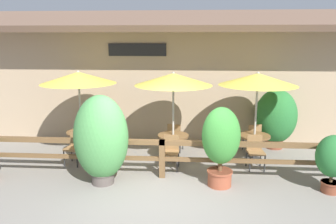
% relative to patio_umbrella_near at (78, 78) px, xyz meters
% --- Properties ---
extents(ground_plane, '(60.00, 60.00, 0.00)m').
position_rel_patio_umbrella_near_xyz_m(ground_plane, '(2.47, -2.46, -2.27)').
color(ground_plane, gray).
extents(building_facade, '(14.28, 1.49, 4.23)m').
position_rel_patio_umbrella_near_xyz_m(building_facade, '(2.47, 1.64, -0.11)').
color(building_facade, tan).
rests_on(building_facade, ground).
extents(patio_railing, '(10.40, 0.14, 0.95)m').
position_rel_patio_umbrella_near_xyz_m(patio_railing, '(2.47, -1.41, -1.58)').
color(patio_railing, brown).
rests_on(patio_railing, ground).
extents(patio_umbrella_near, '(2.11, 2.11, 2.48)m').
position_rel_patio_umbrella_near_xyz_m(patio_umbrella_near, '(0.00, 0.00, 0.00)').
color(patio_umbrella_near, '#B7B2A8').
rests_on(patio_umbrella_near, ground).
extents(dining_table_near, '(0.87, 0.87, 0.72)m').
position_rel_patio_umbrella_near_xyz_m(dining_table_near, '(0.00, 0.00, -1.70)').
color(dining_table_near, brown).
rests_on(dining_table_near, ground).
extents(chair_near_streetside, '(0.49, 0.49, 0.88)m').
position_rel_patio_umbrella_near_xyz_m(chair_near_streetside, '(0.03, -0.67, -1.77)').
color(chair_near_streetside, olive).
rests_on(chair_near_streetside, ground).
extents(chair_near_wallside, '(0.49, 0.49, 0.88)m').
position_rel_patio_umbrella_near_xyz_m(chair_near_wallside, '(0.05, 0.67, -1.77)').
color(chair_near_wallside, olive).
rests_on(chair_near_wallside, ground).
extents(patio_umbrella_middle, '(2.11, 2.11, 2.48)m').
position_rel_patio_umbrella_near_xyz_m(patio_umbrella_middle, '(2.67, -0.16, 0.00)').
color(patio_umbrella_middle, '#B7B2A8').
rests_on(patio_umbrella_middle, ground).
extents(dining_table_middle, '(0.87, 0.87, 0.72)m').
position_rel_patio_umbrella_near_xyz_m(dining_table_middle, '(2.67, -0.16, -1.70)').
color(dining_table_middle, brown).
rests_on(dining_table_middle, ground).
extents(chair_middle_streetside, '(0.44, 0.44, 0.88)m').
position_rel_patio_umbrella_near_xyz_m(chair_middle_streetside, '(2.65, -0.82, -1.77)').
color(chair_middle_streetside, olive).
rests_on(chair_middle_streetside, ground).
extents(chair_middle_wallside, '(0.49, 0.49, 0.88)m').
position_rel_patio_umbrella_near_xyz_m(chair_middle_wallside, '(2.68, 0.51, -1.77)').
color(chair_middle_wallside, olive).
rests_on(chair_middle_wallside, ground).
extents(patio_umbrella_far, '(2.11, 2.11, 2.48)m').
position_rel_patio_umbrella_near_xyz_m(patio_umbrella_far, '(4.93, -0.01, 0.00)').
color(patio_umbrella_far, '#B7B2A8').
rests_on(patio_umbrella_far, ground).
extents(dining_table_far, '(0.87, 0.87, 0.72)m').
position_rel_patio_umbrella_near_xyz_m(dining_table_far, '(4.93, -0.01, -1.70)').
color(dining_table_far, brown).
rests_on(dining_table_far, ground).
extents(chair_far_streetside, '(0.45, 0.45, 0.88)m').
position_rel_patio_umbrella_near_xyz_m(chair_far_streetside, '(4.85, -0.65, -1.77)').
color(chair_far_streetside, olive).
rests_on(chair_far_streetside, ground).
extents(chair_far_wallside, '(0.51, 0.51, 0.88)m').
position_rel_patio_umbrella_near_xyz_m(chair_far_wallside, '(5.01, 0.63, -1.77)').
color(chair_far_wallside, olive).
rests_on(chair_far_wallside, ground).
extents(potted_plant_broad_leaf, '(0.75, 0.68, 1.32)m').
position_rel_patio_umbrella_near_xyz_m(potted_plant_broad_leaf, '(6.26, -1.95, -1.48)').
color(potted_plant_broad_leaf, brown).
rests_on(potted_plant_broad_leaf, ground).
extents(potted_plant_tall_tropical, '(0.87, 0.78, 1.86)m').
position_rel_patio_umbrella_near_xyz_m(potted_plant_tall_tropical, '(3.84, -1.78, -1.19)').
color(potted_plant_tall_tropical, '#9E4C33').
rests_on(potted_plant_tall_tropical, ground).
extents(potted_plant_small_flowering, '(1.26, 1.13, 2.11)m').
position_rel_patio_umbrella_near_xyz_m(potted_plant_small_flowering, '(1.10, -1.84, -1.18)').
color(potted_plant_small_flowering, '#564C47').
rests_on(potted_plant_small_flowering, ground).
extents(potted_plant_corner_fern, '(1.27, 1.15, 1.85)m').
position_rel_patio_umbrella_near_xyz_m(potted_plant_corner_fern, '(5.76, 1.09, -1.29)').
color(potted_plant_corner_fern, brown).
rests_on(potted_plant_corner_fern, ground).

